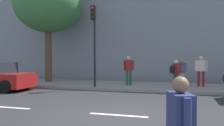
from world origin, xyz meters
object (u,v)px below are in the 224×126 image
object	(u,v)px
street_tree	(48,4)
pedestrian_in_dark_shirt	(201,68)
pedestrian_in_light_jacket	(182,70)
pedestrian_with_backpack	(175,72)
traffic_light	(94,33)
pedestrian_in_red_top	(129,68)

from	to	relation	value
street_tree	pedestrian_in_dark_shirt	xyz separation A→B (m)	(9.49, -0.05, -4.11)
street_tree	pedestrian_in_light_jacket	xyz separation A→B (m)	(8.47, 0.11, -4.24)
pedestrian_with_backpack	pedestrian_in_dark_shirt	world-z (taller)	pedestrian_in_dark_shirt
traffic_light	pedestrian_with_backpack	size ratio (longest dim) A/B	2.93
pedestrian_in_dark_shirt	pedestrian_in_red_top	bearing A→B (deg)	-172.90
traffic_light	pedestrian_in_light_jacket	world-z (taller)	traffic_light
traffic_light	pedestrian_in_red_top	size ratio (longest dim) A/B	2.61
pedestrian_in_light_jacket	traffic_light	bearing A→B (deg)	-155.12
street_tree	pedestrian_in_dark_shirt	size ratio (longest dim) A/B	4.23
pedestrian_in_red_top	pedestrian_in_light_jacket	xyz separation A→B (m)	(2.92, 0.65, -0.10)
pedestrian_in_light_jacket	pedestrian_with_backpack	bearing A→B (deg)	-98.51
traffic_light	pedestrian_with_backpack	distance (m)	4.70
pedestrian_with_backpack	pedestrian_in_light_jacket	bearing A→B (deg)	81.49
pedestrian_with_backpack	pedestrian_in_red_top	size ratio (longest dim) A/B	0.89
street_tree	pedestrian_with_backpack	xyz separation A→B (m)	(8.20, -1.72, -4.25)
pedestrian_with_backpack	pedestrian_in_light_jacket	distance (m)	1.85
traffic_light	street_tree	world-z (taller)	street_tree
traffic_light	pedestrian_in_red_top	bearing A→B (deg)	42.32
traffic_light	pedestrian_in_dark_shirt	size ratio (longest dim) A/B	2.60
pedestrian_with_backpack	pedestrian_in_red_top	world-z (taller)	pedestrian_in_red_top
pedestrian_in_red_top	pedestrian_in_light_jacket	world-z (taller)	pedestrian_in_red_top
traffic_light	street_tree	size ratio (longest dim) A/B	0.61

